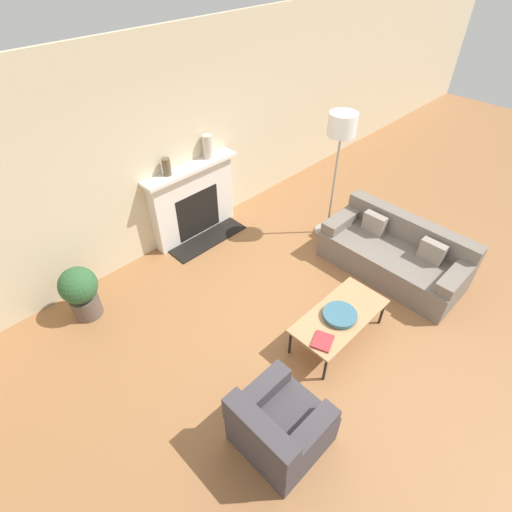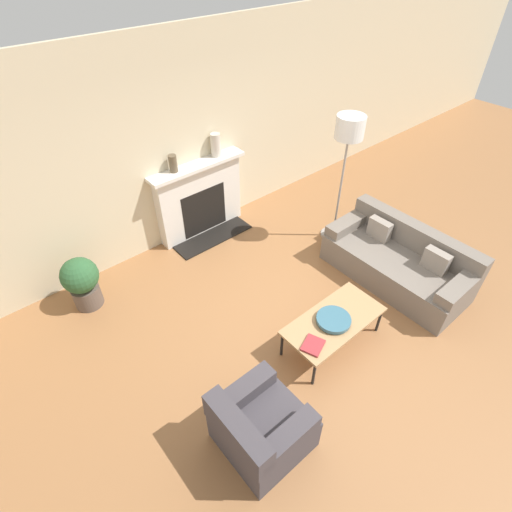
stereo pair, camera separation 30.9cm
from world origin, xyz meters
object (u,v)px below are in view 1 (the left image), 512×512
at_px(mantel_vase_center_left, 208,147).
at_px(floor_lamp, 340,138).
at_px(fireplace, 194,202).
at_px(mantel_vase_left, 167,167).
at_px(armchair_near, 279,427).
at_px(couch, 395,254).
at_px(potted_plant, 80,291).
at_px(coffee_table, 340,316).
at_px(bowl, 340,315).
at_px(book, 323,341).

bearing_deg(mantel_vase_center_left, floor_lamp, -52.60).
distance_m(fireplace, mantel_vase_center_left, 0.84).
distance_m(fireplace, mantel_vase_left, 0.80).
bearing_deg(mantel_vase_left, armchair_near, -110.14).
xyz_separation_m(couch, mantel_vase_left, (-1.75, 2.63, 0.99)).
relative_size(fireplace, potted_plant, 2.08).
bearing_deg(coffee_table, fireplace, 87.61).
xyz_separation_m(fireplace, bowl, (-0.15, -2.80, -0.13)).
bearing_deg(mantel_vase_left, floor_lamp, -38.55).
bearing_deg(floor_lamp, potted_plant, 162.93).
xyz_separation_m(book, floor_lamp, (2.02, 1.44, 1.16)).
bearing_deg(couch, armchair_near, -79.68).
relative_size(coffee_table, bowl, 3.11).
distance_m(fireplace, couch, 2.98).
distance_m(mantel_vase_center_left, potted_plant, 2.58).
bearing_deg(fireplace, potted_plant, -169.78).
relative_size(book, floor_lamp, 0.15).
xyz_separation_m(fireplace, floor_lamp, (1.47, -1.44, 1.01)).
distance_m(bowl, floor_lamp, 2.40).
height_order(couch, coffee_table, couch).
bearing_deg(floor_lamp, bowl, -139.86).
bearing_deg(mantel_vase_center_left, potted_plant, -170.95).
relative_size(couch, coffee_table, 1.59).
relative_size(couch, floor_lamp, 1.00).
bearing_deg(potted_plant, fireplace, 10.22).
relative_size(fireplace, floor_lamp, 0.79).
relative_size(mantel_vase_left, mantel_vase_center_left, 0.71).
distance_m(coffee_table, floor_lamp, 2.40).
height_order(mantel_vase_center_left, potted_plant, mantel_vase_center_left).
xyz_separation_m(coffee_table, floor_lamp, (1.58, 1.35, 1.20)).
bearing_deg(book, couch, -13.31).
distance_m(couch, coffee_table, 1.52).
relative_size(book, mantel_vase_left, 1.21).
relative_size(book, mantel_vase_center_left, 0.86).
height_order(bowl, floor_lamp, floor_lamp).
height_order(armchair_near, book, armchair_near).
height_order(fireplace, floor_lamp, floor_lamp).
height_order(fireplace, mantel_vase_center_left, mantel_vase_center_left).
xyz_separation_m(fireplace, mantel_vase_center_left, (0.36, 0.01, 0.76)).
bearing_deg(armchair_near, floor_lamp, -60.18).
bearing_deg(coffee_table, floor_lamp, 40.44).
height_order(bowl, mantel_vase_left, mantel_vase_left).
height_order(couch, floor_lamp, floor_lamp).
distance_m(fireplace, armchair_near, 3.50).
bearing_deg(potted_plant, mantel_vase_left, 12.80).
relative_size(fireplace, book, 5.20).
bearing_deg(book, coffee_table, -9.25).
xyz_separation_m(fireplace, couch, (1.40, -2.62, -0.28)).
relative_size(coffee_table, mantel_vase_center_left, 3.54).
relative_size(couch, bowl, 4.95).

